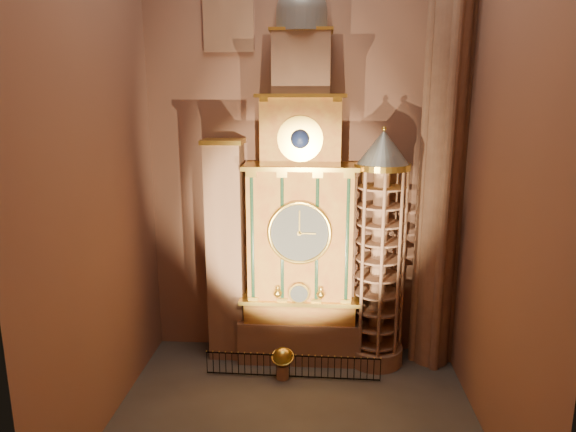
# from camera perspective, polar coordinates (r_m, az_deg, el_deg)

# --- Properties ---
(floor) EXTENTS (14.00, 14.00, 0.00)m
(floor) POSITION_cam_1_polar(r_m,az_deg,el_deg) (21.04, 0.69, -21.65)
(floor) COLOR #383330
(floor) RESTS_ON ground
(wall_back) EXTENTS (22.00, 0.00, 22.00)m
(wall_back) POSITION_cam_1_polar(r_m,az_deg,el_deg) (23.32, 1.57, 10.64)
(wall_back) COLOR #885B49
(wall_back) RESTS_ON floor
(wall_left) EXTENTS (0.00, 22.00, 22.00)m
(wall_left) POSITION_cam_1_polar(r_m,az_deg,el_deg) (19.02, -21.07, 9.24)
(wall_left) COLOR #885B49
(wall_left) RESTS_ON floor
(wall_right) EXTENTS (0.00, 22.00, 22.00)m
(wall_right) POSITION_cam_1_polar(r_m,az_deg,el_deg) (18.35, 23.47, 8.93)
(wall_right) COLOR #885B49
(wall_right) RESTS_ON floor
(astronomical_clock) EXTENTS (5.60, 2.41, 16.70)m
(astronomical_clock) POSITION_cam_1_polar(r_m,az_deg,el_deg) (22.88, 1.40, -0.35)
(astronomical_clock) COLOR #8C634C
(astronomical_clock) RESTS_ON floor
(portrait_tower) EXTENTS (1.80, 1.60, 10.20)m
(portrait_tower) POSITION_cam_1_polar(r_m,az_deg,el_deg) (23.67, -6.89, -3.82)
(portrait_tower) COLOR #8C634C
(portrait_tower) RESTS_ON floor
(stair_turret) EXTENTS (2.50, 2.50, 10.80)m
(stair_turret) POSITION_cam_1_polar(r_m,az_deg,el_deg) (23.13, 10.07, -4.03)
(stair_turret) COLOR #8C634C
(stair_turret) RESTS_ON floor
(gothic_pier) EXTENTS (2.04, 2.04, 22.00)m
(gothic_pier) POSITION_cam_1_polar(r_m,az_deg,el_deg) (22.90, 17.15, 10.03)
(gothic_pier) COLOR #8C634C
(gothic_pier) RESTS_ON floor
(celestial_globe) EXTENTS (1.09, 1.04, 1.44)m
(celestial_globe) POSITION_cam_1_polar(r_m,az_deg,el_deg) (23.10, -0.60, -15.73)
(celestial_globe) COLOR #8C634C
(celestial_globe) RESTS_ON floor
(iron_railing) EXTENTS (7.58, 0.20, 1.04)m
(iron_railing) POSITION_cam_1_polar(r_m,az_deg,el_deg) (23.25, 0.50, -16.36)
(iron_railing) COLOR black
(iron_railing) RESTS_ON floor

